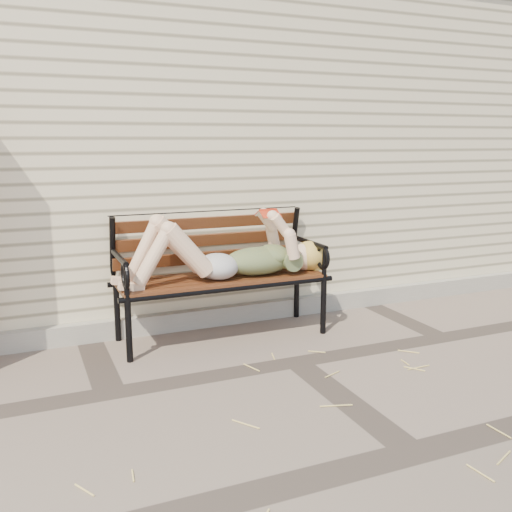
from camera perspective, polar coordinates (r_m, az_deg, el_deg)
name	(u,v)px	position (r m, az deg, el deg)	size (l,w,h in m)	color
ground	(297,362)	(3.97, 4.07, -10.53)	(80.00, 80.00, 0.00)	#77665B
house_wall	(175,139)	(6.49, -8.08, 11.54)	(8.00, 4.00, 3.00)	beige
foundation_strip	(244,313)	(4.78, -1.22, -5.68)	(8.00, 0.10, 0.15)	#B0AB9F
garden_bench	(217,255)	(4.38, -3.93, 0.08)	(1.71, 0.68, 1.11)	black
reading_woman	(225,254)	(4.25, -3.16, 0.25)	(1.61, 0.37, 0.51)	#0B394F
straw_scatter	(366,423)	(3.22, 10.90, -16.11)	(3.02, 1.55, 0.01)	#E3C86E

